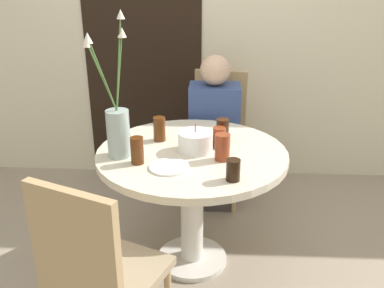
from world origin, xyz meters
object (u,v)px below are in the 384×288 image
Objects in this scene: flower_vase at (117,124)px; drink_glass_1 at (159,129)px; drink_glass_2 at (137,150)px; drink_glass_4 at (222,130)px; birthday_cake at (195,141)px; person_woman at (214,139)px; side_plate at (169,167)px; drink_glass_5 at (222,147)px; chair_far_back at (218,128)px; drink_glass_0 at (219,137)px; chair_near_front at (97,270)px; drink_glass_3 at (233,170)px.

flower_vase is 0.31m from drink_glass_1.
drink_glass_4 is (0.43, 0.31, -0.00)m from drink_glass_2.
person_woman is (0.10, 0.67, -0.25)m from birthday_cake.
side_plate is 1.43× the size of drink_glass_5.
person_woman is (-0.04, 0.78, -0.26)m from drink_glass_5.
chair_far_back reaches higher than drink_glass_0.
drink_glass_0 is at bearing 29.41° from drink_glass_2.
side_plate is 1.45× the size of drink_glass_2.
flower_vase is (-0.04, 0.69, 0.35)m from chair_near_front.
chair_far_back is 0.86m from birthday_cake.
drink_glass_1 is (-0.09, 0.36, 0.06)m from side_plate.
side_plate is 0.38m from drink_glass_0.
person_woman reaches higher than birthday_cake.
birthday_cake is at bearing -33.54° from drink_glass_1.
flower_vase is 7.08× the size of drink_glass_3.
chair_near_front is 6.84× the size of drink_glass_1.
drink_glass_5 is (0.01, -0.17, 0.01)m from drink_glass_0.
drink_glass_4 is (-0.04, 0.48, 0.01)m from drink_glass_3.
drink_glass_5 is at bearing -103.04° from chair_near_front.
drink_glass_3 is at bearing -77.11° from chair_far_back.
person_woman is (-0.03, 0.61, -0.25)m from drink_glass_0.
chair_near_front is at bearing -112.50° from side_plate.
flower_vase is 0.55m from drink_glass_0.
flower_vase reaches higher than drink_glass_5.
drink_glass_2 is 0.96m from person_woman.
drink_glass_4 is at bearing 94.79° from drink_glass_3.
drink_glass_1 is at bearing 103.97° from side_plate.
drink_glass_0 is 1.08× the size of drink_glass_3.
side_plate is (-0.25, -1.04, 0.18)m from chair_far_back.
person_woman is at bearing -84.10° from chair_near_front.
flower_vase reaches higher than person_woman.
drink_glass_4 is 0.25m from drink_glass_5.
drink_glass_0 is at bearing 15.73° from flower_vase.
drink_glass_1 is (0.18, 0.22, -0.11)m from flower_vase.
person_woman reaches higher than drink_glass_3.
drink_glass_1 is at bearing 50.39° from flower_vase.
flower_vase is 6.58× the size of drink_glass_0.
person_woman reaches higher than side_plate.
chair_near_front is 0.78m from flower_vase.
person_woman is (-0.04, 0.52, -0.26)m from drink_glass_4.
drink_glass_3 is 0.48m from drink_glass_4.
drink_glass_2 is at bearing -73.09° from chair_near_front.
birthday_cake is 0.18m from drink_glass_5.
chair_near_front is at bearing -96.37° from drink_glass_2.
chair_far_back is at bearing -83.41° from chair_near_front.
chair_near_front reaches higher than birthday_cake.
chair_far_back reaches higher than side_plate.
flower_vase is (-0.52, -0.91, 0.35)m from chair_far_back.
drink_glass_5 is at bearing 101.51° from drink_glass_3.
drink_glass_0 is at bearing -102.91° from drink_glass_4.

